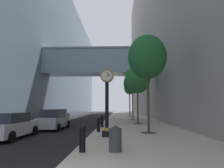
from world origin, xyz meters
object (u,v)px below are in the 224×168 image
Objects in this scene: bollard_third at (99,124)px; bollard_fourth at (102,121)px; car_silver_mid at (54,120)px; street_tree_far at (130,88)px; car_white_near at (10,126)px; street_tree_mid_near at (137,79)px; car_red_far at (59,116)px; trash_bin at (115,138)px; street_tree_near at (147,57)px; street_tree_mid_far at (132,83)px; street_clock at (107,98)px; bollard_nearest at (82,138)px.

bollard_fourth is at bearing 90.00° from bollard_third.
bollard_fourth is 0.24× the size of car_silver_mid.
street_tree_far reaches higher than car_white_near.
car_red_far is at bearing 164.51° from street_tree_mid_near.
street_tree_far is at bearing 85.48° from trash_bin.
bollard_third is at bearing 24.36° from car_white_near.
street_tree_far is at bearing 90.00° from street_tree_near.
street_tree_mid_far is at bearing 72.47° from bollard_fourth.
street_clock is at bearing -72.41° from bollard_third.
street_tree_near is at bearing 12.03° from car_white_near.
car_white_near is at bearing 148.82° from trash_bin.
street_tree_near is 14.61m from car_red_far.
street_tree_mid_far is (2.82, 16.86, 2.91)m from street_clock.
bollard_third is 0.16× the size of street_tree_mid_near.
bollard_fourth is 9.67m from trash_bin.
street_tree_mid_far is 21.50m from trash_bin.
street_tree_near is at bearing -90.00° from street_tree_mid_near.
bollard_nearest is at bearing -38.16° from car_white_near.
bollard_third is 11.27m from car_red_far.
bollard_nearest is (-0.74, -4.15, -1.81)m from street_clock.
car_white_near is at bearing -102.06° from car_silver_mid.
street_clock is 3.05m from bollard_third.
car_silver_mid is at bearing 77.94° from car_white_near.
street_tree_near reaches higher than car_red_far.
bollard_nearest is 14.60m from street_tree_mid_near.
car_white_near is at bearing -167.97° from street_tree_near.
street_tree_mid_far is (3.56, 11.27, 4.71)m from bollard_fourth.
bollard_third is 1.01× the size of trash_bin.
street_tree_near is (3.56, -0.50, 4.83)m from bollard_third.
street_tree_far is at bearing 68.26° from car_silver_mid.
trash_bin is (-2.24, -20.86, -4.73)m from street_tree_mid_far.
street_tree_mid_near is (3.56, 7.01, 4.29)m from bollard_third.
bollard_fourth reaches higher than trash_bin.
trash_bin is 0.24× the size of car_white_near.
car_white_near is (-5.24, -2.37, 0.07)m from bollard_third.
street_tree_mid_near is at bearing 63.07° from bollard_third.
bollard_nearest is at bearing -104.78° from street_tree_mid_near.
street_tree_mid_near reaches higher than bollard_fourth.
trash_bin is at bearing -65.76° from car_red_far.
car_red_far is at bearing 121.38° from bollard_third.
bollard_third is 0.16× the size of street_tree_mid_far.
bollard_nearest is 1.01× the size of trash_bin.
street_clock is at bearing 0.32° from car_white_near.
trash_bin is 0.24× the size of car_silver_mid.
street_tree_mid_far reaches higher than street_tree_far.
car_red_far is (-9.43, -12.40, -4.54)m from street_tree_far.
car_silver_mid is (-7.73, -4.37, -4.16)m from street_tree_mid_near.
street_tree_mid_near is (2.82, 9.35, 2.48)m from street_clock.
bollard_nearest is at bearing -120.72° from street_tree_near.
bollard_nearest is 9.73m from bollard_fourth.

